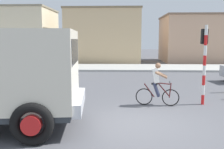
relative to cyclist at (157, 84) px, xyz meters
name	(u,v)px	position (x,y,z in m)	size (l,w,h in m)	color
ground_plane	(144,123)	(-0.70, -2.17, -0.86)	(120.00, 120.00, 0.00)	#56565B
sidewalk_far	(129,68)	(-0.70, 12.95, -0.78)	(80.00, 5.00, 0.16)	#ADADA8
cyclist	(157,84)	(0.00, 0.00, 0.00)	(1.72, 0.53, 1.72)	black
traffic_light_pole	(204,54)	(1.90, 0.32, 1.20)	(0.24, 0.43, 3.20)	red
building_corner_left	(19,36)	(-13.24, 18.94, 2.21)	(7.69, 6.85, 6.13)	beige
building_mid_block	(104,36)	(-3.48, 19.12, 2.14)	(8.30, 6.15, 6.00)	#D1B284
building_corner_right	(203,39)	(8.34, 20.70, 1.85)	(9.77, 7.25, 5.42)	tan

